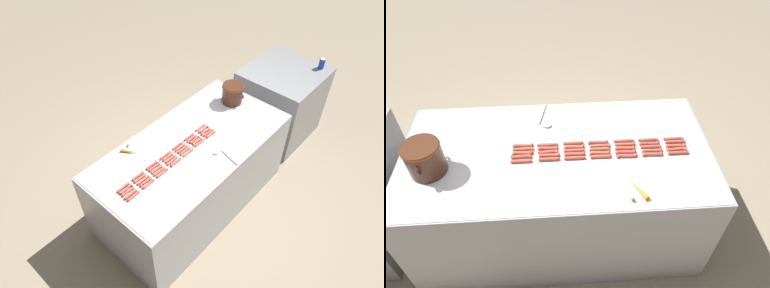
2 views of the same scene
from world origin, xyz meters
TOP-DOWN VIEW (x-y plane):
  - ground_plane at (0.00, 0.00)m, footprint 20.00×20.00m
  - griddle_counter at (0.00, 0.00)m, footprint 1.00×2.01m
  - hot_dog_0 at (-0.08, -0.78)m, footprint 0.02×0.14m
  - hot_dog_1 at (-0.08, -0.61)m, footprint 0.03×0.14m
  - hot_dog_2 at (-0.08, -0.44)m, footprint 0.03×0.14m
  - hot_dog_3 at (-0.08, -0.28)m, footprint 0.03×0.14m
  - hot_dog_4 at (-0.08, -0.11)m, footprint 0.02×0.14m
  - hot_dog_5 at (-0.08, 0.05)m, footprint 0.02×0.14m
  - hot_dog_6 at (-0.08, 0.22)m, footprint 0.02×0.14m
  - hot_dog_7 at (-0.05, -0.78)m, footprint 0.03×0.14m
  - hot_dog_8 at (-0.05, -0.61)m, footprint 0.03×0.14m
  - hot_dog_9 at (-0.05, -0.44)m, footprint 0.03×0.14m
  - hot_dog_10 at (-0.05, -0.27)m, footprint 0.03×0.14m
  - hot_dog_11 at (-0.05, -0.11)m, footprint 0.03×0.14m
  - hot_dog_12 at (-0.04, 0.05)m, footprint 0.03×0.14m
  - hot_dog_13 at (-0.04, 0.23)m, footprint 0.03×0.14m
  - hot_dog_14 at (-0.02, -0.78)m, footprint 0.03×0.14m
  - hot_dog_15 at (-0.01, -0.61)m, footprint 0.02×0.14m
  - hot_dog_16 at (-0.01, -0.44)m, footprint 0.03×0.14m
  - hot_dog_17 at (-0.01, -0.28)m, footprint 0.02×0.14m
  - hot_dog_18 at (-0.01, -0.11)m, footprint 0.02×0.14m
  - hot_dog_19 at (-0.02, 0.05)m, footprint 0.03×0.14m
  - hot_dog_20 at (-0.01, 0.22)m, footprint 0.03×0.14m
  - hot_dog_21 at (0.02, -0.78)m, footprint 0.02×0.14m
  - hot_dog_22 at (0.02, -0.61)m, footprint 0.03×0.14m
  - hot_dog_23 at (0.02, -0.45)m, footprint 0.02×0.14m
  - hot_dog_24 at (0.02, -0.28)m, footprint 0.02×0.14m
  - hot_dog_25 at (0.02, -0.11)m, footprint 0.03×0.14m
  - hot_dog_26 at (0.02, 0.06)m, footprint 0.03×0.14m
  - hot_dog_27 at (0.02, 0.22)m, footprint 0.03×0.14m
  - hot_dog_28 at (0.05, -0.78)m, footprint 0.03×0.14m
  - hot_dog_29 at (0.05, -0.61)m, footprint 0.03×0.14m
  - hot_dog_30 at (0.05, -0.45)m, footprint 0.02×0.14m
  - hot_dog_31 at (0.05, -0.27)m, footprint 0.03×0.14m
  - hot_dog_32 at (0.06, -0.11)m, footprint 0.02×0.14m
  - hot_dog_33 at (0.05, 0.06)m, footprint 0.02×0.14m
  - hot_dog_34 at (0.06, 0.22)m, footprint 0.03×0.14m
  - bean_pot at (-0.11, 0.78)m, footprint 0.28×0.23m
  - serving_spoon at (0.29, 0.07)m, footprint 0.27×0.10m
  - carrot at (-0.36, -0.46)m, footprint 0.17×0.11m

SIDE VIEW (x-z plane):
  - ground_plane at x=0.00m, z-range 0.00..0.00m
  - griddle_counter at x=0.00m, z-range 0.00..0.88m
  - serving_spoon at x=0.29m, z-range 0.88..0.90m
  - hot_dog_0 at x=-0.08m, z-range 0.88..0.90m
  - hot_dog_1 at x=-0.08m, z-range 0.88..0.90m
  - hot_dog_2 at x=-0.08m, z-range 0.88..0.90m
  - hot_dog_3 at x=-0.08m, z-range 0.88..0.90m
  - hot_dog_4 at x=-0.08m, z-range 0.88..0.90m
  - hot_dog_5 at x=-0.08m, z-range 0.88..0.90m
  - hot_dog_6 at x=-0.08m, z-range 0.88..0.90m
  - hot_dog_7 at x=-0.05m, z-range 0.88..0.90m
  - hot_dog_8 at x=-0.05m, z-range 0.88..0.90m
  - hot_dog_9 at x=-0.05m, z-range 0.88..0.90m
  - hot_dog_10 at x=-0.05m, z-range 0.88..0.90m
  - hot_dog_11 at x=-0.05m, z-range 0.88..0.90m
  - hot_dog_12 at x=-0.04m, z-range 0.88..0.90m
  - hot_dog_13 at x=-0.04m, z-range 0.88..0.90m
  - hot_dog_14 at x=-0.02m, z-range 0.88..0.90m
  - hot_dog_15 at x=-0.01m, z-range 0.88..0.90m
  - hot_dog_16 at x=-0.01m, z-range 0.88..0.90m
  - hot_dog_17 at x=-0.01m, z-range 0.88..0.90m
  - hot_dog_18 at x=-0.01m, z-range 0.88..0.90m
  - hot_dog_19 at x=-0.02m, z-range 0.88..0.90m
  - hot_dog_20 at x=-0.01m, z-range 0.88..0.90m
  - hot_dog_21 at x=0.02m, z-range 0.88..0.90m
  - hot_dog_22 at x=0.02m, z-range 0.88..0.90m
  - hot_dog_23 at x=0.02m, z-range 0.88..0.90m
  - hot_dog_24 at x=0.02m, z-range 0.88..0.90m
  - hot_dog_25 at x=0.02m, z-range 0.88..0.90m
  - hot_dog_26 at x=0.02m, z-range 0.88..0.90m
  - hot_dog_27 at x=0.02m, z-range 0.88..0.90m
  - hot_dog_28 at x=0.05m, z-range 0.88..0.90m
  - hot_dog_29 at x=0.05m, z-range 0.88..0.90m
  - hot_dog_30 at x=0.05m, z-range 0.88..0.90m
  - hot_dog_31 at x=0.05m, z-range 0.88..0.90m
  - hot_dog_32 at x=0.06m, z-range 0.88..0.90m
  - hot_dog_33 at x=0.05m, z-range 0.88..0.90m
  - hot_dog_34 at x=0.06m, z-range 0.88..0.90m
  - carrot at x=-0.36m, z-range 0.88..0.91m
  - bean_pot at x=-0.11m, z-range 0.89..1.10m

